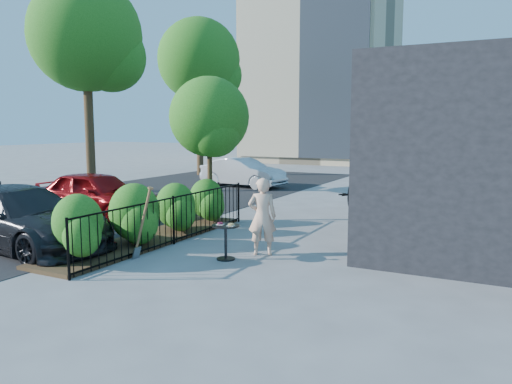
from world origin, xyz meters
The scene contains 14 objects.
ground centered at (0.00, 0.00, 0.00)m, with size 120.00×120.00×0.00m, color gray.
fence centered at (-1.50, 0.00, 0.56)m, with size 0.05×6.05×1.10m.
planting_bed centered at (-2.20, 0.00, 0.04)m, with size 1.30×6.00×0.08m, color #382616.
shrubs centered at (-2.10, 0.10, 0.70)m, with size 1.10×5.60×1.24m.
patio_tree centered at (-2.24, 2.76, 2.76)m, with size 2.20×2.20×3.94m.
street centered at (-7.00, 3.00, 0.00)m, with size 9.00×30.00×0.01m, color black.
street_tree_near centered at (-9.94, 5.96, 5.92)m, with size 4.40×4.40×8.28m.
street_tree_far centered at (-9.94, 13.96, 5.92)m, with size 4.40×4.40×8.28m.
cafe_table centered at (0.20, -0.59, 0.48)m, with size 0.55×0.55×0.74m.
woman centered at (0.68, 0.07, 0.80)m, with size 0.58×0.38×1.60m, color #E6B395.
shovel centered at (-1.26, -1.37, 0.66)m, with size 0.52×0.20×1.51m.
car_red centered at (-5.55, 1.78, 0.68)m, with size 1.60×3.97×1.35m, color maroon.
car_silver centered at (-5.31, 10.27, 0.64)m, with size 1.35×3.86×1.27m, color #B5B5BA.
car_darkgrey centered at (-4.23, -1.78, 0.67)m, with size 1.88×4.62×1.34m, color black.
Camera 1 is at (5.12, -8.93, 2.62)m, focal length 35.00 mm.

